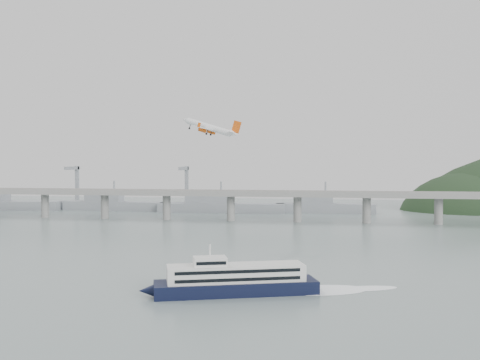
# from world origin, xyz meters

# --- Properties ---
(ground) EXTENTS (900.00, 900.00, 0.00)m
(ground) POSITION_xyz_m (0.00, 0.00, 0.00)
(ground) COLOR slate
(ground) RESTS_ON ground
(bridge) EXTENTS (800.00, 22.00, 23.90)m
(bridge) POSITION_xyz_m (-1.15, 200.00, 17.65)
(bridge) COLOR gray
(bridge) RESTS_ON ground
(distant_fleet) EXTENTS (453.00, 60.90, 40.00)m
(distant_fleet) POSITION_xyz_m (-155.36, 265.08, 6.22)
(distant_fleet) COLOR gray
(distant_fleet) RESTS_ON ground
(ferry) EXTENTS (88.75, 37.71, 17.29)m
(ferry) POSITION_xyz_m (11.58, -26.98, 4.69)
(ferry) COLOR black
(ferry) RESTS_ON ground
(airliner) EXTENTS (35.23, 32.54, 12.65)m
(airliner) POSITION_xyz_m (-19.98, 79.46, 62.94)
(airliner) COLOR white
(airliner) RESTS_ON ground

